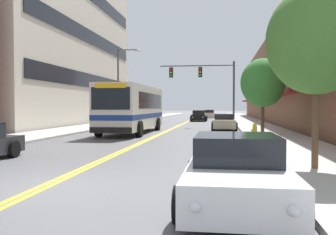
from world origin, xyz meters
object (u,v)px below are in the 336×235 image
car_white_parked_right_foreground (237,172)px  street_tree_right_mid (263,83)px  city_bus (133,107)px  traffic_signal_mast (207,80)px  street_tree_right_near (316,40)px  fire_hydrant (255,130)px  car_beige_parked_right_mid (224,122)px  street_lamp_left_far (121,80)px  car_black_moving_lead (199,116)px  car_slate_blue_parked_left_near (138,119)px  car_champagne_moving_second (209,114)px

car_white_parked_right_foreground → street_tree_right_mid: 17.55m
city_bus → traffic_signal_mast: (4.88, 8.69, 2.46)m
street_tree_right_near → fire_hydrant: street_tree_right_near is taller
car_beige_parked_right_mid → street_tree_right_mid: bearing=-67.4°
traffic_signal_mast → fire_hydrant: bearing=-76.3°
traffic_signal_mast → street_lamp_left_far: 7.85m
street_lamp_left_far → street_tree_right_mid: street_lamp_left_far is taller
city_bus → car_beige_parked_right_mid: bearing=33.8°
car_black_moving_lead → fire_hydrant: (4.67, -26.31, -0.11)m
car_slate_blue_parked_left_near → street_lamp_left_far: 5.39m
street_lamp_left_far → street_tree_right_near: street_lamp_left_far is taller
traffic_signal_mast → street_lamp_left_far: street_lamp_left_far is taller
car_white_parked_right_foreground → car_slate_blue_parked_left_near: bearing=106.2°
street_tree_right_mid → fire_hydrant: street_tree_right_mid is taller
car_beige_parked_right_mid → street_tree_right_mid: street_tree_right_mid is taller
city_bus → car_slate_blue_parked_left_near: (-2.24, 11.38, -1.25)m
car_white_parked_right_foreground → car_beige_parked_right_mid: bearing=90.1°
car_black_moving_lead → street_tree_right_near: size_ratio=0.96×
traffic_signal_mast → street_tree_right_near: size_ratio=1.35×
street_tree_right_mid → car_beige_parked_right_mid: bearing=112.6°
traffic_signal_mast → street_tree_right_mid: size_ratio=1.43×
traffic_signal_mast → street_tree_right_mid: traffic_signal_mast is taller
street_lamp_left_far → car_black_moving_lead: bearing=66.6°
city_bus → car_champagne_moving_second: (4.25, 35.73, -1.22)m
car_slate_blue_parked_left_near → car_black_moving_lead: 12.01m
car_white_parked_right_foreground → street_tree_right_mid: bearing=82.3°
car_champagne_moving_second → street_tree_right_near: (4.52, -50.65, 3.08)m
car_black_moving_lead → street_tree_right_mid: street_tree_right_mid is taller
car_slate_blue_parked_left_near → street_tree_right_mid: 17.09m
street_lamp_left_far → car_beige_parked_right_mid: bearing=-19.2°
car_slate_blue_parked_left_near → street_tree_right_mid: (11.02, -12.76, 2.79)m
car_slate_blue_parked_left_near → car_black_moving_lead: size_ratio=0.95×
car_slate_blue_parked_left_near → street_tree_right_near: size_ratio=0.92×
car_slate_blue_parked_left_near → traffic_signal_mast: traffic_signal_mast is taller
car_slate_blue_parked_left_near → car_black_moving_lead: (5.61, 10.62, 0.06)m
street_lamp_left_far → fire_hydrant: bearing=-47.3°
car_slate_blue_parked_left_near → traffic_signal_mast: (7.12, -2.69, 3.71)m
car_champagne_moving_second → car_slate_blue_parked_left_near: bearing=-104.9°
car_champagne_moving_second → street_lamp_left_far: street_lamp_left_far is taller
car_beige_parked_right_mid → city_bus: bearing=-146.2°
car_white_parked_right_foreground → fire_hydrant: (1.59, 14.24, -0.07)m
city_bus → car_black_moving_lead: 22.29m
city_bus → traffic_signal_mast: size_ratio=1.57×
street_tree_right_mid → car_slate_blue_parked_left_near: bearing=130.8°
car_slate_blue_parked_left_near → car_beige_parked_right_mid: bearing=-39.3°
car_slate_blue_parked_left_near → car_champagne_moving_second: size_ratio=1.09×
car_white_parked_right_foreground → car_black_moving_lead: (-3.09, 40.56, 0.04)m
city_bus → street_tree_right_mid: 9.02m
car_white_parked_right_foreground → street_tree_right_near: (2.30, 3.64, 3.09)m
street_lamp_left_far → street_tree_right_mid: size_ratio=1.50×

